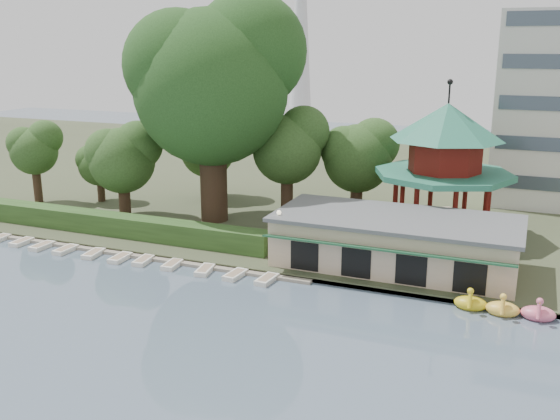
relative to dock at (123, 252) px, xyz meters
The scene contains 11 objects.
ground_plane 20.97m from the dock, 55.10° to the right, with size 220.00×220.00×0.00m, color slate.
shore 36.81m from the dock, 70.97° to the left, with size 220.00×70.00×0.40m, color #424930.
embankment 12.00m from the dock, ahead, with size 220.00×0.60×0.30m, color gray.
dock is the anchor object (origin of this frame).
boathouse 22.62m from the dock, 12.24° to the left, with size 18.60×9.39×3.90m.
pavilion 29.14m from the dock, 31.66° to the left, with size 12.40×12.40×13.50m.
hedge 4.61m from the dock, 132.27° to the left, with size 30.00×2.00×1.80m, color #315422.
lamp_post 13.99m from the dock, ahead, with size 0.36×0.36×4.28m.
big_tree 18.16m from the dock, 73.84° to the left, with size 15.88×14.80×21.41m.
small_trees 16.16m from the dock, 83.10° to the left, with size 39.54×16.81×10.92m.
moored_rowboats 1.53m from the dock, 116.27° to the right, with size 30.27×2.71×0.36m.
Camera 1 is at (19.12, -23.75, 17.11)m, focal length 40.00 mm.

